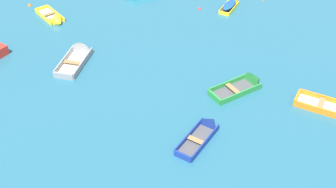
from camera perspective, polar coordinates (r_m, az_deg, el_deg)
The scene contains 7 objects.
rowboat_grey_back_row_left at distance 32.18m, azimuth -11.35°, elevation 5.10°, with size 1.53×4.00×1.36m.
rowboat_yellow_far_back at distance 38.55m, azimuth 8.13°, elevation 11.39°, with size 1.50×2.93×0.84m.
rowboat_deep_blue_foreground_center at distance 25.37m, azimuth 4.79°, elevation -4.68°, with size 2.17×3.74×1.02m.
rowboat_green_cluster_outer at distance 29.12m, azimuth 10.17°, elevation 1.30°, with size 3.57×3.63×1.28m.
rowboat_yellow_near_camera at distance 37.09m, azimuth -14.36°, elevation 9.26°, with size 3.41×3.00×1.09m.
mooring_buoy_far_field at distance 37.99m, azimuth 4.05°, elevation 10.86°, with size 0.28×0.28×0.28m, color red.
mooring_buoy_midfield at distance 40.26m, azimuth -17.42°, elevation 10.82°, with size 0.31×0.31×0.31m, color orange.
Camera 1 is at (5.18, -0.54, 17.38)m, focal length 47.23 mm.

